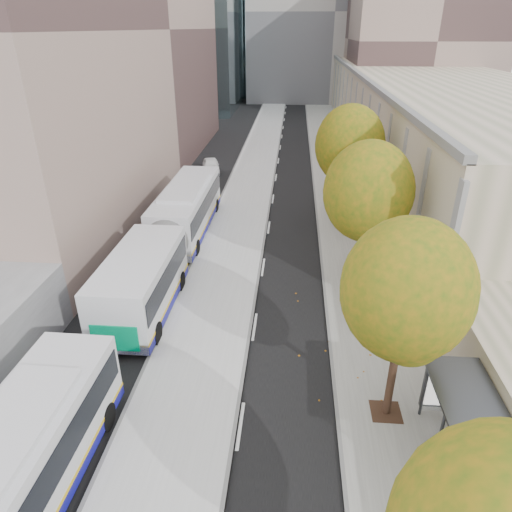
# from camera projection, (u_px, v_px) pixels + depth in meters

# --- Properties ---
(bus_platform) EXTENTS (4.25, 150.00, 0.15)m
(bus_platform) POSITION_uv_depth(u_px,v_px,m) (245.00, 201.00, 36.82)
(bus_platform) COLOR #BDBDBD
(bus_platform) RESTS_ON ground
(sidewalk) EXTENTS (4.75, 150.00, 0.08)m
(sidewalk) POSITION_uv_depth(u_px,v_px,m) (345.00, 205.00, 36.25)
(sidewalk) COLOR gray
(sidewalk) RESTS_ON ground
(building_tan) EXTENTS (18.00, 92.00, 8.00)m
(building_tan) POSITION_uv_depth(u_px,v_px,m) (415.00, 101.00, 59.46)
(building_tan) COLOR #9D987B
(building_tan) RESTS_ON ground
(building_midrise) EXTENTS (24.00, 46.00, 25.00)m
(building_midrise) POSITION_uv_depth(u_px,v_px,m) (28.00, 29.00, 37.93)
(building_midrise) COLOR gray
(building_midrise) RESTS_ON ground
(building_far_block) EXTENTS (30.00, 18.00, 30.00)m
(building_far_block) POSITION_uv_depth(u_px,v_px,m) (332.00, 13.00, 83.70)
(building_far_block) COLOR #9E9691
(building_far_block) RESTS_ON ground
(bus_shelter) EXTENTS (1.90, 4.40, 2.53)m
(bus_shelter) POSITION_uv_depth(u_px,v_px,m) (476.00, 415.00, 13.77)
(bus_shelter) COLOR #383A3F
(bus_shelter) RESTS_ON sidewalk
(tree_c) EXTENTS (4.20, 4.20, 7.28)m
(tree_c) POSITION_uv_depth(u_px,v_px,m) (407.00, 291.00, 14.36)
(tree_c) COLOR black
(tree_c) RESTS_ON sidewalk
(tree_d) EXTENTS (4.40, 4.40, 7.60)m
(tree_d) POSITION_uv_depth(u_px,v_px,m) (368.00, 192.00, 22.28)
(tree_d) COLOR black
(tree_d) RESTS_ON sidewalk
(tree_e) EXTENTS (4.60, 4.60, 7.92)m
(tree_e) POSITION_uv_depth(u_px,v_px,m) (350.00, 145.00, 30.19)
(tree_e) COLOR black
(tree_e) RESTS_ON sidewalk
(bus_far) EXTENTS (2.88, 19.02, 3.17)m
(bus_far) POSITION_uv_depth(u_px,v_px,m) (172.00, 234.00, 27.01)
(bus_far) COLOR silver
(bus_far) RESTS_ON ground
(distant_car) EXTENTS (2.36, 4.13, 1.32)m
(distant_car) POSITION_uv_depth(u_px,v_px,m) (211.00, 165.00, 44.21)
(distant_car) COLOR white
(distant_car) RESTS_ON ground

